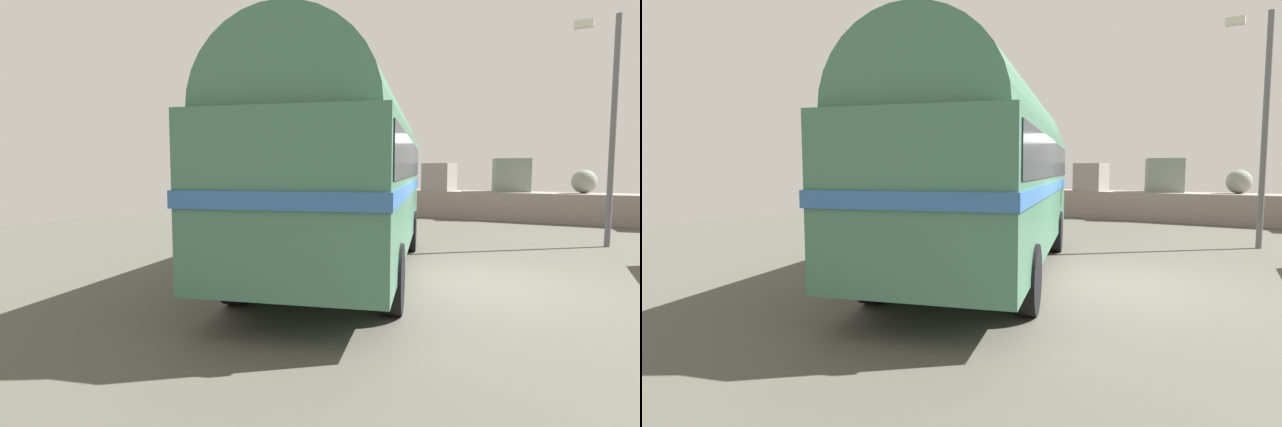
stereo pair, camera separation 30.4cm
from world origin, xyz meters
TOP-DOWN VIEW (x-y plane):
  - ground at (0.00, 0.00)m, footprint 32.00×26.00m
  - breakwater at (0.06, 11.79)m, footprint 31.36×2.52m
  - vintage_coach at (-2.16, -0.20)m, footprint 4.90×8.90m
  - lamp_post at (2.06, 5.79)m, footprint 1.05×0.33m

SIDE VIEW (x-z plane):
  - ground at x=0.00m, z-range 0.00..0.02m
  - breakwater at x=0.06m, z-range -0.47..1.98m
  - vintage_coach at x=-2.16m, z-range 0.20..3.90m
  - lamp_post at x=2.06m, z-range 0.40..6.14m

